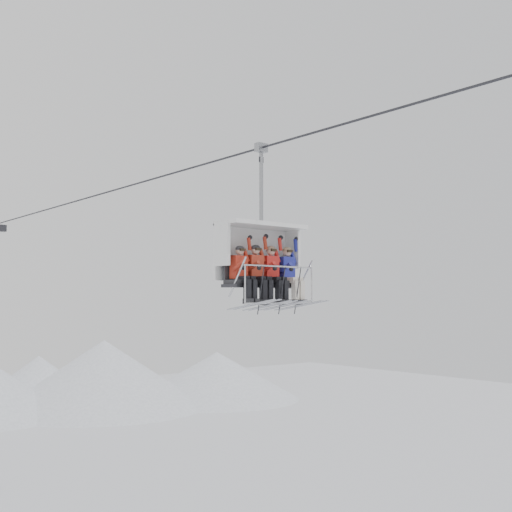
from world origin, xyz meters
TOP-DOWN VIEW (x-y plane):
  - haul_cable at (0.00, 0.00)m, footprint 0.06×50.00m
  - chairlift_carrier at (0.00, -0.08)m, footprint 2.29×1.17m
  - skier_far_left at (-0.74, -0.40)m, footprint 0.37×1.69m
  - skier_center_left at (-0.26, -0.39)m, footprint 0.39×1.69m
  - skier_center_right at (0.23, -0.39)m, footprint 0.39×1.69m
  - skier_far_right at (0.76, -0.39)m, footprint 0.39×1.69m

SIDE VIEW (x-z plane):
  - skier_far_left at x=-0.74m, z-range 9.42..10.92m
  - skier_center_left at x=-0.26m, z-range 9.41..10.98m
  - skier_center_right at x=0.23m, z-range 9.41..10.98m
  - skier_far_right at x=0.76m, z-range 9.41..10.98m
  - chairlift_carrier at x=0.00m, z-range 8.67..12.65m
  - haul_cable at x=0.00m, z-range 13.27..13.33m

